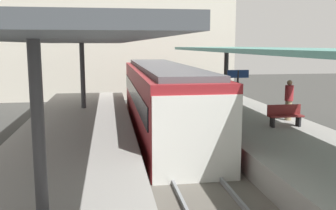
# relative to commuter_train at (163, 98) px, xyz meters

# --- Properties ---
(ground_plane) EXTENTS (80.00, 80.00, 0.00)m
(ground_plane) POSITION_rel_commuter_train_xyz_m (0.00, -5.45, -1.73)
(ground_plane) COLOR #383835
(platform_left) EXTENTS (4.40, 28.00, 1.00)m
(platform_left) POSITION_rel_commuter_train_xyz_m (-3.80, -5.45, -1.23)
(platform_left) COLOR gray
(platform_left) RESTS_ON ground_plane
(platform_right) EXTENTS (4.40, 28.00, 1.00)m
(platform_right) POSITION_rel_commuter_train_xyz_m (3.80, -5.45, -1.23)
(platform_right) COLOR gray
(platform_right) RESTS_ON ground_plane
(track_ballast) EXTENTS (3.20, 28.00, 0.20)m
(track_ballast) POSITION_rel_commuter_train_xyz_m (0.00, -5.45, -1.63)
(track_ballast) COLOR #59544C
(track_ballast) RESTS_ON ground_plane
(rail_near_side) EXTENTS (0.08, 28.00, 0.14)m
(rail_near_side) POSITION_rel_commuter_train_xyz_m (-0.72, -5.45, -1.46)
(rail_near_side) COLOR slate
(rail_near_side) RESTS_ON track_ballast
(rail_far_side) EXTENTS (0.08, 28.00, 0.14)m
(rail_far_side) POSITION_rel_commuter_train_xyz_m (0.72, -5.45, -1.46)
(rail_far_side) COLOR slate
(rail_far_side) RESTS_ON track_ballast
(commuter_train) EXTENTS (2.78, 14.24, 3.10)m
(commuter_train) POSITION_rel_commuter_train_xyz_m (0.00, 0.00, 0.00)
(commuter_train) COLOR maroon
(commuter_train) RESTS_ON track_ballast
(canopy_left) EXTENTS (4.18, 21.00, 3.48)m
(canopy_left) POSITION_rel_commuter_train_xyz_m (-3.80, -4.05, 2.62)
(canopy_left) COLOR #333335
(canopy_left) RESTS_ON platform_left
(canopy_right) EXTENTS (4.18, 21.00, 3.09)m
(canopy_right) POSITION_rel_commuter_train_xyz_m (3.80, -4.05, 2.25)
(canopy_right) COLOR #333335
(canopy_right) RESTS_ON platform_right
(platform_bench) EXTENTS (1.40, 0.41, 0.86)m
(platform_bench) POSITION_rel_commuter_train_xyz_m (4.41, -3.58, -0.26)
(platform_bench) COLOR black
(platform_bench) RESTS_ON platform_right
(platform_sign) EXTENTS (0.90, 0.08, 2.21)m
(platform_sign) POSITION_rel_commuter_train_xyz_m (2.71, -2.72, 0.90)
(platform_sign) COLOR #262628
(platform_sign) RESTS_ON platform_right
(passenger_near_bench) EXTENTS (0.36, 0.36, 1.73)m
(passenger_near_bench) POSITION_rel_commuter_train_xyz_m (5.14, -2.41, 0.17)
(passenger_near_bench) COLOR #998460
(passenger_near_bench) RESTS_ON platform_right
(station_building_backdrop) EXTENTS (18.00, 6.00, 11.00)m
(station_building_backdrop) POSITION_rel_commuter_train_xyz_m (-1.55, 14.55, 3.77)
(station_building_backdrop) COLOR beige
(station_building_backdrop) RESTS_ON ground_plane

